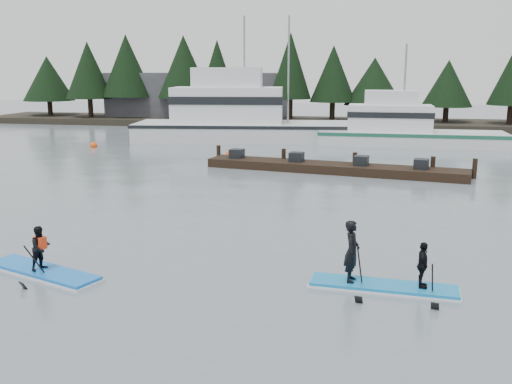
% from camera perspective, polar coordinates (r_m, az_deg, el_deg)
% --- Properties ---
extents(ground, '(160.00, 160.00, 0.00)m').
position_cam_1_polar(ground, '(14.74, -4.76, -9.02)').
color(ground, slate).
rests_on(ground, ground).
extents(far_shore, '(70.00, 8.00, 0.60)m').
position_cam_1_polar(far_shore, '(55.54, 7.56, 6.85)').
color(far_shore, '#2D281E').
rests_on(far_shore, ground).
extents(treeline, '(60.00, 4.00, 8.00)m').
position_cam_1_polar(treeline, '(55.57, 7.55, 6.55)').
color(treeline, black).
rests_on(treeline, ground).
extents(waterfront_building, '(18.00, 6.00, 5.00)m').
position_cam_1_polar(waterfront_building, '(59.99, -5.87, 9.39)').
color(waterfront_building, '#4C4C51').
rests_on(waterfront_building, ground).
extents(fishing_boat_large, '(18.96, 7.61, 10.31)m').
position_cam_1_polar(fishing_boat_large, '(44.00, -0.69, 6.24)').
color(fishing_boat_large, silver).
rests_on(fishing_boat_large, ground).
extents(fishing_boat_medium, '(12.92, 3.70, 7.91)m').
position_cam_1_polar(fishing_boat_medium, '(42.38, 14.73, 5.29)').
color(fishing_boat_medium, silver).
rests_on(fishing_boat_medium, ground).
extents(floating_dock, '(13.87, 4.09, 0.46)m').
position_cam_1_polar(floating_dock, '(30.38, 7.67, 2.40)').
color(floating_dock, black).
rests_on(floating_dock, ground).
extents(buoy_b, '(0.49, 0.49, 0.49)m').
position_cam_1_polar(buoy_b, '(35.65, -2.66, 3.56)').
color(buoy_b, '#FF4C0C').
rests_on(buoy_b, ground).
extents(buoy_a, '(0.49, 0.49, 0.49)m').
position_cam_1_polar(buoy_a, '(41.47, -15.93, 4.31)').
color(buoy_a, '#FF4C0C').
rests_on(buoy_a, ground).
extents(paddleboard_solo, '(3.66, 2.02, 1.79)m').
position_cam_1_polar(paddleboard_solo, '(16.20, -20.64, -6.48)').
color(paddleboard_solo, blue).
rests_on(paddleboard_solo, ground).
extents(paddleboard_duo, '(3.62, 1.25, 2.18)m').
position_cam_1_polar(paddleboard_duo, '(14.47, 12.37, -7.51)').
color(paddleboard_duo, '#147EC0').
rests_on(paddleboard_duo, ground).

